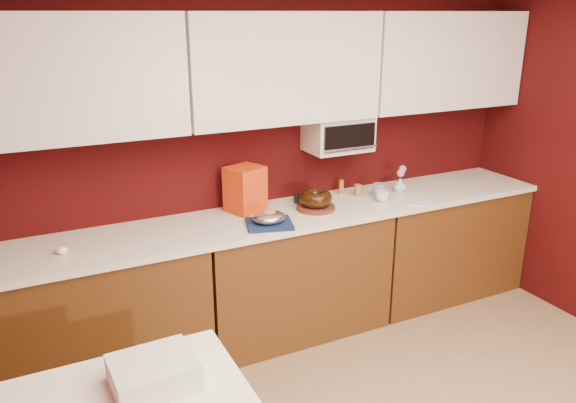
{
  "coord_description": "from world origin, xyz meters",
  "views": [
    {
      "loc": [
        -1.61,
        -1.27,
        2.2
      ],
      "look_at": [
        -0.08,
        1.84,
        1.02
      ],
      "focal_mm": 35.0,
      "sensor_mm": 36.0,
      "label": 1
    }
  ],
  "objects_px": {
    "blue_jar": "(379,190)",
    "flower_vase": "(400,184)",
    "foil_ham_nest": "(269,217)",
    "coffee_mug": "(382,195)",
    "newspaper_stack": "(153,373)",
    "bundt_cake": "(316,198)",
    "pandoro_box": "(245,189)",
    "toaster_oven": "(338,133)"
  },
  "relations": [
    {
      "from": "foil_ham_nest",
      "to": "blue_jar",
      "type": "height_order",
      "value": "blue_jar"
    },
    {
      "from": "blue_jar",
      "to": "flower_vase",
      "type": "distance_m",
      "value": 0.21
    },
    {
      "from": "blue_jar",
      "to": "foil_ham_nest",
      "type": "bearing_deg",
      "value": -169.36
    },
    {
      "from": "blue_jar",
      "to": "flower_vase",
      "type": "bearing_deg",
      "value": 6.86
    },
    {
      "from": "newspaper_stack",
      "to": "coffee_mug",
      "type": "bearing_deg",
      "value": 31.01
    },
    {
      "from": "coffee_mug",
      "to": "pandoro_box",
      "type": "bearing_deg",
      "value": 165.59
    },
    {
      "from": "flower_vase",
      "to": "newspaper_stack",
      "type": "distance_m",
      "value": 2.55
    },
    {
      "from": "toaster_oven",
      "to": "foil_ham_nest",
      "type": "xyz_separation_m",
      "value": [
        -0.69,
        -0.32,
        -0.42
      ]
    },
    {
      "from": "coffee_mug",
      "to": "flower_vase",
      "type": "distance_m",
      "value": 0.28
    },
    {
      "from": "pandoro_box",
      "to": "flower_vase",
      "type": "distance_m",
      "value": 1.22
    },
    {
      "from": "coffee_mug",
      "to": "foil_ham_nest",
      "type": "bearing_deg",
      "value": -174.97
    },
    {
      "from": "bundt_cake",
      "to": "blue_jar",
      "type": "bearing_deg",
      "value": 4.26
    },
    {
      "from": "foil_ham_nest",
      "to": "bundt_cake",
      "type": "bearing_deg",
      "value": 18.67
    },
    {
      "from": "bundt_cake",
      "to": "coffee_mug",
      "type": "relative_size",
      "value": 2.35
    },
    {
      "from": "blue_jar",
      "to": "newspaper_stack",
      "type": "xyz_separation_m",
      "value": [
        -1.98,
        -1.27,
        -0.14
      ]
    },
    {
      "from": "bundt_cake",
      "to": "flower_vase",
      "type": "height_order",
      "value": "bundt_cake"
    },
    {
      "from": "flower_vase",
      "to": "toaster_oven",
      "type": "bearing_deg",
      "value": 166.77
    },
    {
      "from": "foil_ham_nest",
      "to": "pandoro_box",
      "type": "distance_m",
      "value": 0.34
    },
    {
      "from": "bundt_cake",
      "to": "flower_vase",
      "type": "bearing_deg",
      "value": 4.98
    },
    {
      "from": "toaster_oven",
      "to": "bundt_cake",
      "type": "distance_m",
      "value": 0.51
    },
    {
      "from": "toaster_oven",
      "to": "bundt_cake",
      "type": "relative_size",
      "value": 2.0
    },
    {
      "from": "pandoro_box",
      "to": "bundt_cake",
      "type": "bearing_deg",
      "value": -43.95
    },
    {
      "from": "pandoro_box",
      "to": "newspaper_stack",
      "type": "distance_m",
      "value": 1.74
    },
    {
      "from": "toaster_oven",
      "to": "blue_jar",
      "type": "xyz_separation_m",
      "value": [
        0.28,
        -0.14,
        -0.43
      ]
    },
    {
      "from": "flower_vase",
      "to": "coffee_mug",
      "type": "bearing_deg",
      "value": -153.39
    },
    {
      "from": "blue_jar",
      "to": "toaster_oven",
      "type": "bearing_deg",
      "value": 153.22
    },
    {
      "from": "coffee_mug",
      "to": "blue_jar",
      "type": "distance_m",
      "value": 0.11
    },
    {
      "from": "foil_ham_nest",
      "to": "flower_vase",
      "type": "relative_size",
      "value": 1.81
    },
    {
      "from": "foil_ham_nest",
      "to": "flower_vase",
      "type": "distance_m",
      "value": 1.2
    },
    {
      "from": "bundt_cake",
      "to": "pandoro_box",
      "type": "bearing_deg",
      "value": 157.24
    },
    {
      "from": "toaster_oven",
      "to": "flower_vase",
      "type": "height_order",
      "value": "toaster_oven"
    },
    {
      "from": "pandoro_box",
      "to": "newspaper_stack",
      "type": "bearing_deg",
      "value": -145.97
    },
    {
      "from": "toaster_oven",
      "to": "bundt_cake",
      "type": "xyz_separation_m",
      "value": [
        -0.27,
        -0.18,
        -0.39
      ]
    },
    {
      "from": "bundt_cake",
      "to": "pandoro_box",
      "type": "xyz_separation_m",
      "value": [
        -0.45,
        0.19,
        0.08
      ]
    },
    {
      "from": "pandoro_box",
      "to": "blue_jar",
      "type": "relative_size",
      "value": 3.13
    },
    {
      "from": "foil_ham_nest",
      "to": "coffee_mug",
      "type": "height_order",
      "value": "coffee_mug"
    },
    {
      "from": "toaster_oven",
      "to": "coffee_mug",
      "type": "xyz_separation_m",
      "value": [
        0.24,
        -0.24,
        -0.43
      ]
    },
    {
      "from": "bundt_cake",
      "to": "toaster_oven",
      "type": "bearing_deg",
      "value": 33.72
    },
    {
      "from": "coffee_mug",
      "to": "blue_jar",
      "type": "xyz_separation_m",
      "value": [
        0.04,
        0.1,
        0.0
      ]
    },
    {
      "from": "bundt_cake",
      "to": "flower_vase",
      "type": "xyz_separation_m",
      "value": [
        0.76,
        0.07,
        -0.02
      ]
    },
    {
      "from": "pandoro_box",
      "to": "foil_ham_nest",
      "type": "bearing_deg",
      "value": -106.14
    },
    {
      "from": "toaster_oven",
      "to": "bundt_cake",
      "type": "height_order",
      "value": "toaster_oven"
    }
  ]
}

